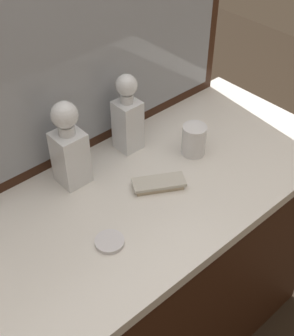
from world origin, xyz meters
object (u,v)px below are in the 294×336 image
(silver_brush_left, at_px, (159,184))
(porcelain_dish, at_px, (110,242))
(crystal_decanter_right, at_px, (70,151))
(crystal_tumbler_rear, at_px, (194,141))
(crystal_decanter_far_right, at_px, (128,120))

(silver_brush_left, xyz_separation_m, porcelain_dish, (-0.25, -0.07, -0.01))
(crystal_decanter_right, xyz_separation_m, porcelain_dish, (-0.07, -0.27, -0.11))
(silver_brush_left, bearing_deg, porcelain_dish, -163.37)
(crystal_decanter_right, xyz_separation_m, crystal_tumbler_rear, (0.37, -0.15, -0.06))
(crystal_decanter_far_right, relative_size, crystal_tumbler_rear, 2.60)
(crystal_decanter_right, distance_m, crystal_decanter_far_right, 0.23)
(crystal_decanter_right, bearing_deg, silver_brush_left, -48.61)
(crystal_decanter_right, distance_m, porcelain_dish, 0.30)
(crystal_decanter_right, bearing_deg, porcelain_dish, -104.91)
(crystal_tumbler_rear, xyz_separation_m, porcelain_dish, (-0.44, -0.12, -0.04))
(crystal_tumbler_rear, distance_m, porcelain_dish, 0.46)
(crystal_tumbler_rear, distance_m, silver_brush_left, 0.20)
(crystal_decanter_far_right, distance_m, crystal_tumbler_rear, 0.22)
(crystal_tumbler_rear, height_order, porcelain_dish, crystal_tumbler_rear)
(crystal_decanter_far_right, distance_m, porcelain_dish, 0.43)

